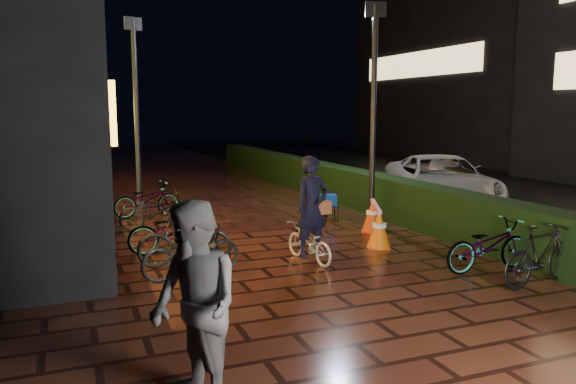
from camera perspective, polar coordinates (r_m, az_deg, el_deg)
name	(u,v)px	position (r m, az deg, el deg)	size (l,w,h in m)	color
ground	(351,279)	(9.00, 6.46, -8.82)	(80.00, 80.00, 0.00)	#381911
asphalt_road	(540,199)	(18.34, 24.19, -0.66)	(11.00, 60.00, 0.01)	black
hedge	(324,180)	(17.37, 3.67, 1.26)	(0.70, 20.00, 1.00)	black
bystander_person	(195,307)	(5.08, -9.46, -11.42)	(0.92, 0.72, 1.89)	slate
van	(440,182)	(15.80, 15.21, 1.03)	(2.33, 5.05, 1.40)	#ADACB1
lamp_post_hedge	(374,105)	(13.01, 8.69, 8.76)	(0.48, 0.18, 5.02)	black
lamp_post_sf	(136,105)	(15.71, -15.18, 8.55)	(0.48, 0.23, 5.04)	black
cyclist	(311,223)	(9.76, 2.31, -3.21)	(0.72, 1.36, 1.87)	silver
traffic_barrier	(376,222)	(11.67, 8.88, -3.02)	(1.10, 1.77, 0.74)	#DE620B
cart_assembly	(328,201)	(13.47, 4.10, -0.97)	(0.58, 0.50, 0.91)	black
parked_bikes_storefront	(167,223)	(11.33, -12.16, -3.06)	(1.76, 6.27, 0.96)	black
parked_bikes_hedge	(511,250)	(9.61, 21.73, -5.46)	(1.83, 1.55, 0.96)	black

